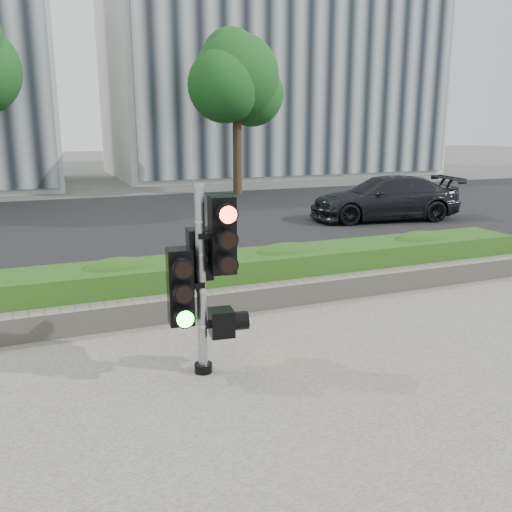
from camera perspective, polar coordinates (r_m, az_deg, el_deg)
name	(u,v)px	position (r m, az deg, el deg)	size (l,w,h in m)	color
ground	(263,368)	(6.32, 0.70, -11.74)	(120.00, 120.00, 0.00)	#51514C
sidewalk	(397,504)	(4.45, 14.65, -23.97)	(16.00, 11.00, 0.03)	#9E9389
road	(123,225)	(15.65, -13.85, 3.19)	(60.00, 13.00, 0.02)	black
curb	(188,289)	(9.09, -7.13, -3.48)	(60.00, 0.25, 0.12)	gray
stone_wall	(211,303)	(7.91, -4.73, -4.96)	(12.00, 0.32, 0.34)	gray
hedge	(198,280)	(8.45, -6.10, -2.57)	(12.00, 1.00, 0.68)	#437B26
building_right	(268,68)	(33.20, 1.29, 19.16)	(18.00, 10.00, 12.00)	#B7B7B2
tree_right	(236,80)	(22.27, -2.14, 18.05)	(4.10, 3.58, 6.53)	black
traffic_signal	(203,270)	(5.83, -5.59, -1.52)	(0.74, 0.57, 2.10)	black
car_dark	(384,198)	(16.39, 13.34, 5.96)	(1.78, 4.38, 1.27)	black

